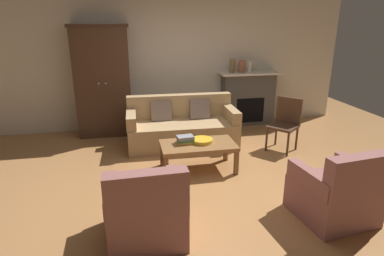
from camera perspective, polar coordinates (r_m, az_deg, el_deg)
The scene contains 14 objects.
ground_plane at distance 4.73m, azimuth 1.56°, elevation -8.61°, with size 9.60×9.60×0.00m, color #B27A47.
back_wall at distance 6.76m, azimuth -3.29°, elevation 12.07°, with size 7.20×0.10×2.80m, color silver.
fireplace at distance 7.05m, azimuth 9.76°, elevation 5.24°, with size 1.26×0.48×1.12m.
armoire at distance 6.43m, azimuth -15.36°, elevation 7.92°, with size 1.06×0.57×2.08m.
couch at distance 5.81m, azimuth -1.78°, elevation 0.06°, with size 1.94×0.89×0.86m.
coffee_table at distance 4.80m, azimuth 1.08°, elevation -3.37°, with size 1.10×0.60×0.42m.
fruit_bowl at distance 4.83m, azimuth 1.79°, elevation -2.21°, with size 0.32×0.32×0.05m, color gold.
book_stack at distance 4.78m, azimuth -1.18°, elevation -2.05°, with size 0.26×0.20×0.11m.
mantel_vase_bronze at distance 6.78m, azimuth 7.07°, elevation 10.76°, with size 0.11×0.11×0.27m, color olive.
mantel_vase_terracotta at distance 6.85m, azimuth 8.69°, elevation 10.62°, with size 0.14×0.14×0.24m, color #A86042.
mantel_vase_cream at distance 6.91m, azimuth 10.11°, elevation 10.61°, with size 0.10×0.10×0.23m, color beige.
armchair_near_left at distance 3.40m, azimuth -8.12°, elevation -14.38°, with size 0.80×0.79×0.88m.
armchair_near_right at distance 4.02m, azimuth 24.01°, elevation -10.49°, with size 0.85×0.85×0.88m.
side_chair_wooden at distance 5.77m, azimuth 16.07°, elevation 1.23°, with size 0.62×0.62×0.90m.
Camera 1 is at (-0.96, -4.10, 2.15)m, focal length 30.38 mm.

